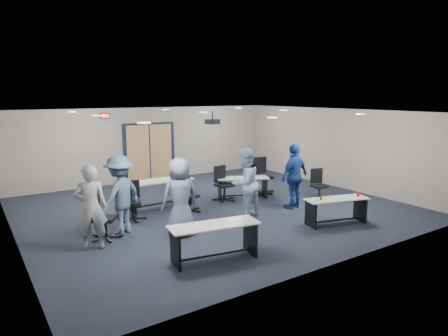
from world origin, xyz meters
TOP-DOWN VIEW (x-y plane):
  - floor at (0.00, 0.00)m, footprint 10.00×10.00m
  - back_wall at (0.00, 4.50)m, footprint 10.00×0.04m
  - front_wall at (0.00, -4.50)m, footprint 10.00×0.04m
  - left_wall at (-5.00, 0.00)m, footprint 0.04×9.00m
  - right_wall at (5.00, 0.00)m, footprint 0.04×9.00m
  - ceiling at (0.00, 0.00)m, footprint 10.00×9.00m
  - double_door at (0.00, 4.46)m, footprint 2.00×0.07m
  - exit_sign at (-1.60, 4.44)m, footprint 0.32×0.07m
  - ceiling_projector at (0.30, 0.50)m, footprint 0.35×0.32m
  - ceiling_can_lights at (0.00, 0.25)m, footprint 6.24×5.74m
  - table_front_left at (-1.87, -3.06)m, footprint 1.84×0.87m
  - table_front_right at (1.81, -2.87)m, footprint 1.68×0.93m
  - table_back_left at (-1.21, 0.92)m, footprint 1.94×0.68m
  - table_back_right at (1.34, 0.44)m, footprint 1.68×1.15m
  - chair_back_a at (-2.31, 0.18)m, footprint 0.80×0.80m
  - chair_back_b at (-0.72, 0.07)m, footprint 0.71×0.71m
  - chair_back_c at (0.70, 0.49)m, footprint 0.73×0.73m
  - chair_back_d at (2.27, 0.58)m, footprint 0.83×0.83m
  - chair_loose_left at (-3.29, -0.77)m, footprint 0.90×0.90m
  - chair_loose_right at (3.13, -1.07)m, footprint 0.73×0.73m
  - person_gray at (-3.69, -1.19)m, footprint 0.75×0.59m
  - person_plaid at (-1.79, -1.48)m, footprint 0.90×0.61m
  - person_lightblue at (0.22, -1.20)m, footprint 1.05×0.92m
  - person_navy at (1.92, -1.24)m, footprint 1.14×0.64m
  - person_back at (-2.87, -0.60)m, footprint 1.36×1.16m

SIDE VIEW (x-z plane):
  - floor at x=0.00m, z-range 0.00..0.00m
  - table_back_right at x=1.34m, z-range 0.12..0.77m
  - table_front_right at x=1.81m, z-range 0.01..0.90m
  - chair_back_b at x=-0.72m, z-range 0.00..0.94m
  - chair_loose_right at x=3.13m, z-range 0.00..0.95m
  - table_front_left at x=-1.87m, z-range 0.13..0.85m
  - chair_back_a at x=-2.31m, z-range 0.00..1.00m
  - chair_loose_left at x=-3.29m, z-range 0.00..1.02m
  - chair_back_c at x=0.70m, z-range 0.00..1.05m
  - table_back_left at x=-1.21m, z-range 0.14..0.93m
  - chair_back_d at x=2.27m, z-range 0.00..1.16m
  - person_gray at x=-3.69m, z-range 0.00..1.79m
  - person_plaid at x=-1.79m, z-range 0.00..1.80m
  - person_lightblue at x=0.22m, z-range 0.00..1.83m
  - person_navy at x=1.92m, z-range 0.00..1.83m
  - person_back at x=-2.87m, z-range 0.00..1.83m
  - double_door at x=0.00m, z-range -0.05..2.15m
  - back_wall at x=0.00m, z-range 0.00..2.70m
  - front_wall at x=0.00m, z-range 0.00..2.70m
  - left_wall at x=-5.00m, z-range 0.00..2.70m
  - right_wall at x=5.00m, z-range 0.00..2.70m
  - ceiling_projector at x=0.30m, z-range 2.22..2.59m
  - exit_sign at x=-1.60m, z-range 2.36..2.54m
  - ceiling_can_lights at x=0.00m, z-range 2.66..2.68m
  - ceiling at x=0.00m, z-range 2.68..2.72m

